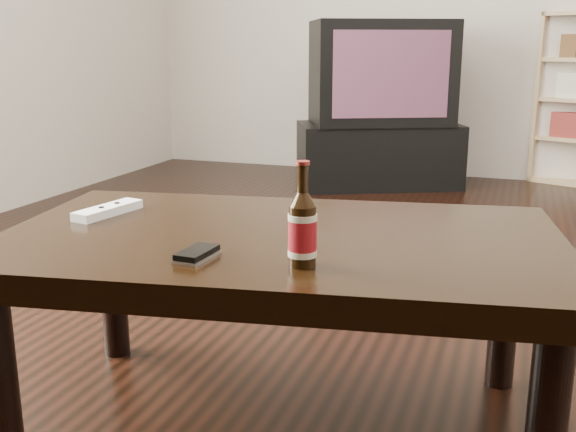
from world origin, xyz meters
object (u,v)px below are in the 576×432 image
(beer_bottle, at_px, (302,230))
(phone, at_px, (197,254))
(coffee_table, at_px, (280,260))
(tv_stand, at_px, (378,155))
(remote, at_px, (108,210))
(tv, at_px, (381,73))

(beer_bottle, height_order, phone, beer_bottle)
(coffee_table, height_order, phone, phone)
(beer_bottle, bearing_deg, coffee_table, 120.39)
(beer_bottle, relative_size, phone, 1.89)
(tv_stand, relative_size, phone, 9.33)
(phone, xyz_separation_m, remote, (-0.39, 0.26, 0.00))
(tv_stand, height_order, beer_bottle, beer_bottle)
(tv_stand, height_order, tv, tv)
(tv, relative_size, phone, 9.19)
(tv, bearing_deg, coffee_table, -107.58)
(tv, distance_m, remote, 2.96)
(phone, bearing_deg, remote, 149.95)
(coffee_table, relative_size, remote, 6.66)
(phone, relative_size, remote, 0.53)
(beer_bottle, distance_m, phone, 0.23)
(tv, height_order, remote, tv)
(tv, height_order, beer_bottle, tv)
(beer_bottle, distance_m, remote, 0.65)
(tv_stand, xyz_separation_m, remote, (-0.10, -2.95, 0.29))
(phone, bearing_deg, beer_bottle, 10.24)
(tv_stand, distance_m, remote, 2.97)
(phone, distance_m, remote, 0.46)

